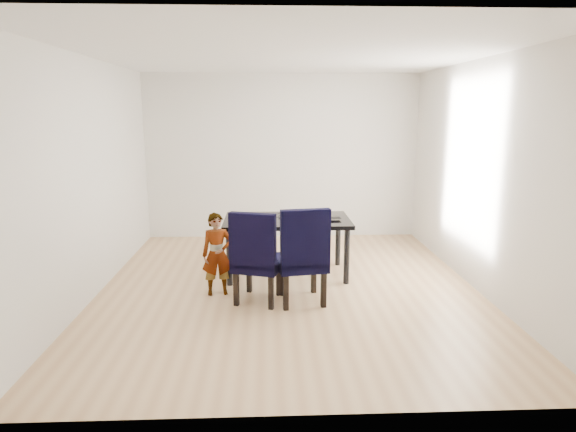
{
  "coord_description": "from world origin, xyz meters",
  "views": [
    {
      "loc": [
        -0.24,
        -5.5,
        2.1
      ],
      "look_at": [
        0.0,
        0.2,
        0.85
      ],
      "focal_mm": 30.0,
      "sensor_mm": 36.0,
      "label": 1
    }
  ],
  "objects_px": {
    "child": "(217,254)",
    "chair_left": "(259,256)",
    "chair_right": "(301,254)",
    "laptop": "(327,218)",
    "dining_table": "(287,247)",
    "plate": "(242,224)"
  },
  "relations": [
    {
      "from": "dining_table",
      "to": "laptop",
      "type": "relative_size",
      "value": 4.75
    },
    {
      "from": "child",
      "to": "laptop",
      "type": "xyz_separation_m",
      "value": [
        1.34,
        0.6,
        0.28
      ]
    },
    {
      "from": "dining_table",
      "to": "laptop",
      "type": "height_order",
      "value": "laptop"
    },
    {
      "from": "dining_table",
      "to": "child",
      "type": "distance_m",
      "value": 1.06
    },
    {
      "from": "chair_left",
      "to": "plate",
      "type": "height_order",
      "value": "chair_left"
    },
    {
      "from": "chair_right",
      "to": "plate",
      "type": "height_order",
      "value": "chair_right"
    },
    {
      "from": "dining_table",
      "to": "plate",
      "type": "height_order",
      "value": "plate"
    },
    {
      "from": "chair_left",
      "to": "chair_right",
      "type": "relative_size",
      "value": 0.96
    },
    {
      "from": "dining_table",
      "to": "chair_left",
      "type": "relative_size",
      "value": 1.52
    },
    {
      "from": "chair_right",
      "to": "dining_table",
      "type": "bearing_deg",
      "value": 88.45
    },
    {
      "from": "chair_right",
      "to": "plate",
      "type": "distance_m",
      "value": 0.91
    },
    {
      "from": "dining_table",
      "to": "plate",
      "type": "distance_m",
      "value": 0.76
    },
    {
      "from": "chair_right",
      "to": "laptop",
      "type": "height_order",
      "value": "chair_right"
    },
    {
      "from": "chair_left",
      "to": "laptop",
      "type": "xyz_separation_m",
      "value": [
        0.85,
        0.82,
        0.24
      ]
    },
    {
      "from": "chair_left",
      "to": "plate",
      "type": "xyz_separation_m",
      "value": [
        -0.22,
        0.53,
        0.23
      ]
    },
    {
      "from": "chair_right",
      "to": "child",
      "type": "distance_m",
      "value": 0.98
    },
    {
      "from": "chair_right",
      "to": "child",
      "type": "relative_size",
      "value": 1.14
    },
    {
      "from": "dining_table",
      "to": "chair_right",
      "type": "xyz_separation_m",
      "value": [
        0.11,
        -0.91,
        0.17
      ]
    },
    {
      "from": "dining_table",
      "to": "laptop",
      "type": "bearing_deg",
      "value": -5.56
    },
    {
      "from": "child",
      "to": "plate",
      "type": "xyz_separation_m",
      "value": [
        0.27,
        0.32,
        0.27
      ]
    },
    {
      "from": "chair_right",
      "to": "laptop",
      "type": "xyz_separation_m",
      "value": [
        0.39,
        0.86,
        0.21
      ]
    },
    {
      "from": "child",
      "to": "chair_left",
      "type": "bearing_deg",
      "value": -34.2
    }
  ]
}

